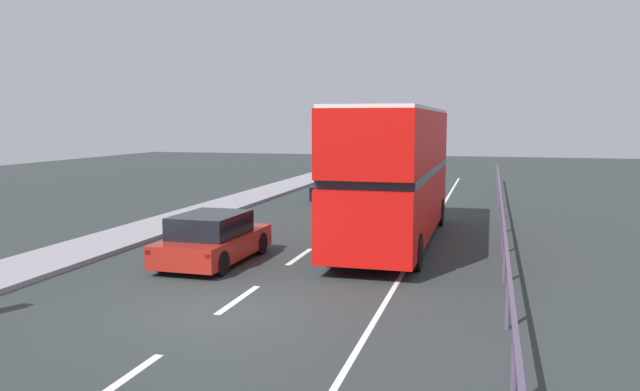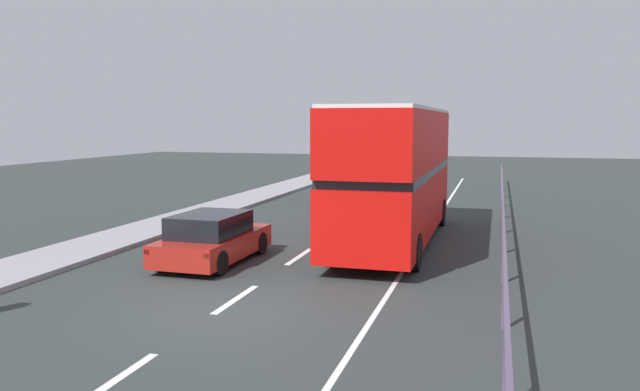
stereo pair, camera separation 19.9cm
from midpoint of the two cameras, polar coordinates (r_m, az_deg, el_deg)
name	(u,v)px [view 1 (the left image)]	position (r m, az deg, el deg)	size (l,w,h in m)	color
ground_plane	(225,312)	(13.38, -9.13, -10.41)	(73.22, 120.00, 0.10)	#2A3130
lane_paint_markings	(383,240)	(20.70, 5.50, -4.06)	(3.29, 46.00, 0.01)	silver
bridge_side_railing	(502,215)	(20.83, 16.01, -1.69)	(0.10, 42.00, 1.13)	#52425B
double_decker_bus_red	(395,171)	(19.99, 6.55, 2.20)	(2.56, 10.45, 4.30)	red
hatchback_car_near	(213,239)	(17.51, -10.06, -3.93)	(1.93, 4.13, 1.39)	maroon
sedan_car_ahead	(339,187)	(30.84, 1.56, 0.76)	(1.93, 4.58, 1.35)	black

